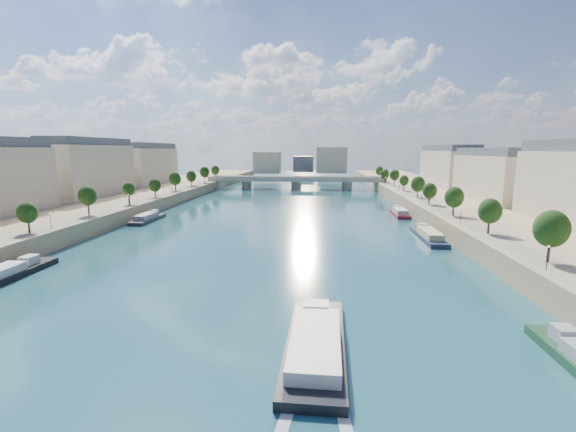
# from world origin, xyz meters

# --- Properties ---
(ground) EXTENTS (700.00, 700.00, 0.00)m
(ground) POSITION_xyz_m (0.00, 100.00, 0.00)
(ground) COLOR #0E2C3E
(ground) RESTS_ON ground
(quay_left) EXTENTS (44.00, 520.00, 5.00)m
(quay_left) POSITION_xyz_m (-72.00, 100.00, 2.50)
(quay_left) COLOR #9E8460
(quay_left) RESTS_ON ground
(quay_right) EXTENTS (44.00, 520.00, 5.00)m
(quay_right) POSITION_xyz_m (72.00, 100.00, 2.50)
(quay_right) COLOR #9E8460
(quay_right) RESTS_ON ground
(pave_left) EXTENTS (14.00, 520.00, 0.10)m
(pave_left) POSITION_xyz_m (-57.00, 100.00, 5.05)
(pave_left) COLOR gray
(pave_left) RESTS_ON quay_left
(pave_right) EXTENTS (14.00, 520.00, 0.10)m
(pave_right) POSITION_xyz_m (57.00, 100.00, 5.05)
(pave_right) COLOR gray
(pave_right) RESTS_ON quay_right
(trees_left) EXTENTS (4.80, 268.80, 8.26)m
(trees_left) POSITION_xyz_m (-55.00, 102.00, 10.48)
(trees_left) COLOR #382B1E
(trees_left) RESTS_ON ground
(trees_right) EXTENTS (4.80, 268.80, 8.26)m
(trees_right) POSITION_xyz_m (55.00, 110.00, 10.48)
(trees_right) COLOR #382B1E
(trees_right) RESTS_ON ground
(lamps_left) EXTENTS (0.36, 200.36, 4.28)m
(lamps_left) POSITION_xyz_m (-52.50, 90.00, 7.78)
(lamps_left) COLOR black
(lamps_left) RESTS_ON ground
(lamps_right) EXTENTS (0.36, 200.36, 4.28)m
(lamps_right) POSITION_xyz_m (52.50, 105.00, 7.78)
(lamps_right) COLOR black
(lamps_right) RESTS_ON ground
(buildings_left) EXTENTS (16.00, 226.00, 23.20)m
(buildings_left) POSITION_xyz_m (-85.00, 112.00, 16.45)
(buildings_left) COLOR #C3B196
(buildings_left) RESTS_ON ground
(buildings_right) EXTENTS (16.00, 226.00, 23.20)m
(buildings_right) POSITION_xyz_m (85.00, 112.00, 16.45)
(buildings_right) COLOR #C3B196
(buildings_right) RESTS_ON ground
(skyline) EXTENTS (79.00, 42.00, 22.00)m
(skyline) POSITION_xyz_m (3.19, 319.52, 14.66)
(skyline) COLOR #C3B196
(skyline) RESTS_ON ground
(bridge) EXTENTS (112.00, 12.00, 8.15)m
(bridge) POSITION_xyz_m (0.00, 224.69, 5.08)
(bridge) COLOR #C1B79E
(bridge) RESTS_ON ground
(tour_barge) EXTENTS (7.85, 25.31, 3.59)m
(tour_barge) POSITION_xyz_m (14.47, 25.07, 0.90)
(tour_barge) COLOR black
(tour_barge) RESTS_ON ground
(moored_barges_right) EXTENTS (5.00, 165.73, 3.60)m
(moored_barges_right) POSITION_xyz_m (45.50, 50.57, 0.84)
(moored_barges_right) COLOR black
(moored_barges_right) RESTS_ON ground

